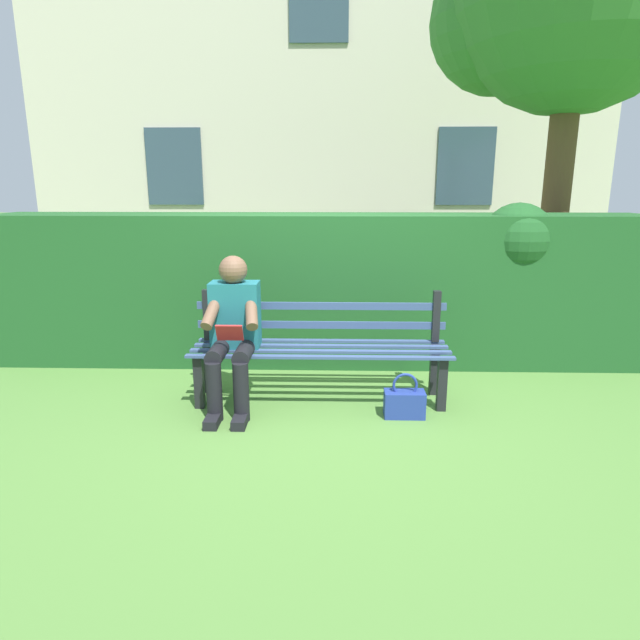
# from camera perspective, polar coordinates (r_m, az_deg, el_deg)

# --- Properties ---
(ground) EXTENTS (60.00, 60.00, 0.00)m
(ground) POSITION_cam_1_polar(r_m,az_deg,el_deg) (4.46, 0.04, -8.44)
(ground) COLOR #517F38
(park_bench) EXTENTS (2.05, 0.50, 0.87)m
(park_bench) POSITION_cam_1_polar(r_m,az_deg,el_deg) (4.37, 0.06, -2.85)
(park_bench) COLOR black
(park_bench) RESTS_ON ground
(person_seated) EXTENTS (0.44, 0.73, 1.18)m
(person_seated) POSITION_cam_1_polar(r_m,az_deg,el_deg) (4.23, -9.15, -0.92)
(person_seated) COLOR #1E6672
(person_seated) RESTS_ON ground
(hedge_backdrop) EXTENTS (6.19, 0.81, 1.55)m
(hedge_backdrop) POSITION_cam_1_polar(r_m,az_deg,el_deg) (5.30, 0.15, 3.67)
(hedge_backdrop) COLOR #1E5123
(hedge_backdrop) RESTS_ON ground
(building_facade) EXTENTS (9.34, 2.78, 7.10)m
(building_facade) POSITION_cam_1_polar(r_m,az_deg,el_deg) (10.56, 0.13, 24.11)
(building_facade) COLOR beige
(building_facade) RESTS_ON ground
(handbag) EXTENTS (0.30, 0.15, 0.35)m
(handbag) POSITION_cam_1_polar(r_m,az_deg,el_deg) (4.17, 8.88, -8.59)
(handbag) COLOR navy
(handbag) RESTS_ON ground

